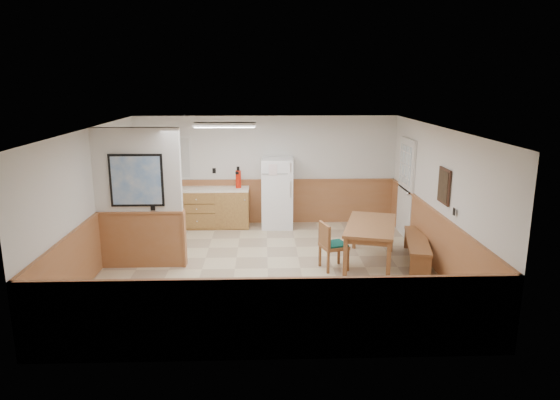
{
  "coord_description": "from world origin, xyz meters",
  "views": [
    {
      "loc": [
        -0.06,
        -8.39,
        3.27
      ],
      "look_at": [
        0.23,
        0.4,
        1.16
      ],
      "focal_mm": 32.0,
      "sensor_mm": 36.0,
      "label": 1
    }
  ],
  "objects_px": {
    "refrigerator": "(277,193)",
    "dining_bench": "(417,244)",
    "soap_bottle": "(168,184)",
    "dining_chair": "(330,243)",
    "dining_table": "(371,229)",
    "fire_extinguisher": "(238,179)"
  },
  "relations": [
    {
      "from": "dining_table",
      "to": "dining_chair",
      "type": "distance_m",
      "value": 0.84
    },
    {
      "from": "soap_bottle",
      "to": "fire_extinguisher",
      "type": "bearing_deg",
      "value": -0.08
    },
    {
      "from": "dining_table",
      "to": "fire_extinguisher",
      "type": "xyz_separation_m",
      "value": [
        -2.51,
        2.5,
        0.46
      ]
    },
    {
      "from": "dining_table",
      "to": "fire_extinguisher",
      "type": "bearing_deg",
      "value": 150.98
    },
    {
      "from": "soap_bottle",
      "to": "dining_bench",
      "type": "bearing_deg",
      "value": -26.58
    },
    {
      "from": "dining_table",
      "to": "fire_extinguisher",
      "type": "distance_m",
      "value": 3.57
    },
    {
      "from": "dining_chair",
      "to": "fire_extinguisher",
      "type": "relative_size",
      "value": 1.74
    },
    {
      "from": "refrigerator",
      "to": "dining_bench",
      "type": "distance_m",
      "value": 3.5
    },
    {
      "from": "dining_chair",
      "to": "dining_table",
      "type": "bearing_deg",
      "value": 2.7
    },
    {
      "from": "soap_bottle",
      "to": "refrigerator",
      "type": "bearing_deg",
      "value": -1.72
    },
    {
      "from": "dining_bench",
      "to": "soap_bottle",
      "type": "bearing_deg",
      "value": 165.94
    },
    {
      "from": "dining_bench",
      "to": "fire_extinguisher",
      "type": "relative_size",
      "value": 3.56
    },
    {
      "from": "dining_bench",
      "to": "fire_extinguisher",
      "type": "xyz_separation_m",
      "value": [
        -3.38,
        2.48,
        0.77
      ]
    },
    {
      "from": "refrigerator",
      "to": "dining_bench",
      "type": "height_order",
      "value": "refrigerator"
    },
    {
      "from": "refrigerator",
      "to": "dining_bench",
      "type": "bearing_deg",
      "value": -41.48
    },
    {
      "from": "refrigerator",
      "to": "soap_bottle",
      "type": "bearing_deg",
      "value": -179.18
    },
    {
      "from": "dining_table",
      "to": "fire_extinguisher",
      "type": "height_order",
      "value": "fire_extinguisher"
    },
    {
      "from": "refrigerator",
      "to": "dining_table",
      "type": "height_order",
      "value": "refrigerator"
    },
    {
      "from": "refrigerator",
      "to": "soap_bottle",
      "type": "xyz_separation_m",
      "value": [
        -2.47,
        0.07,
        0.22
      ]
    },
    {
      "from": "dining_chair",
      "to": "soap_bottle",
      "type": "distance_m",
      "value": 4.35
    },
    {
      "from": "dining_bench",
      "to": "fire_extinguisher",
      "type": "distance_m",
      "value": 4.26
    },
    {
      "from": "fire_extinguisher",
      "to": "soap_bottle",
      "type": "bearing_deg",
      "value": 156.96
    }
  ]
}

